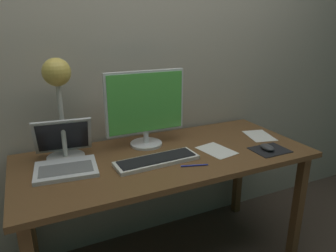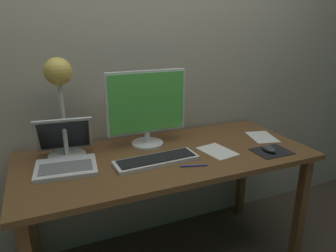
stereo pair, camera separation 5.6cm
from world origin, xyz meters
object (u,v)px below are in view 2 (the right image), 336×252
Objects in this scene: mouse at (269,149)px; keyboard_main at (156,160)px; desk_lamp at (60,89)px; monitor at (147,106)px; laptop at (65,151)px; pen at (194,166)px.

keyboard_main is at bearing 169.02° from mouse.
keyboard_main is 0.84× the size of desk_lamp.
laptop is (-0.47, -0.07, -0.17)m from monitor.
desk_lamp reaches higher than monitor.
pen is (0.59, -0.30, -0.06)m from laptop.
pen is (-0.47, -0.00, -0.02)m from mouse.
keyboard_main is 3.18× the size of pen.
monitor is 0.34m from keyboard_main.
monitor reaches higher than mouse.
mouse is at bearing -32.26° from monitor.
keyboard_main is 1.16× the size of laptop.
desk_lamp is at bearing 149.31° from keyboard_main.
keyboard_main is 0.20m from pen.
pen is (0.15, -0.12, -0.01)m from keyboard_main.
pen is at bearing -32.91° from desk_lamp.
laptop is at bearing -99.48° from desk_lamp.
laptop reaches higher than keyboard_main.
monitor is at bearing 0.03° from desk_lamp.
mouse reaches higher than keyboard_main.
laptop is at bearing -171.25° from monitor.
desk_lamp is at bearing 147.09° from pen.
desk_lamp is 0.78m from pen.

